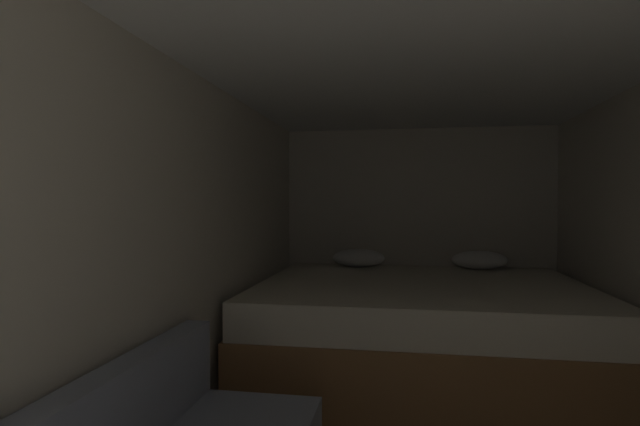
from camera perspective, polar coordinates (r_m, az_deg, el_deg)
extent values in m
cube|color=beige|center=(4.75, 11.18, -2.43)|extent=(2.57, 0.05, 1.99)
cube|color=beige|center=(2.55, -17.05, -5.47)|extent=(0.05, 4.91, 1.99)
cube|color=white|center=(2.38, 12.83, 18.98)|extent=(2.57, 4.91, 0.05)
cube|color=olive|center=(3.82, 11.54, -14.84)|extent=(2.35, 1.98, 0.47)
cube|color=beige|center=(3.74, 11.56, -9.60)|extent=(2.31, 1.94, 0.24)
ellipsoid|color=white|center=(4.51, 4.49, -5.19)|extent=(0.47, 0.30, 0.16)
ellipsoid|color=white|center=(4.54, 17.98, -5.20)|extent=(0.47, 0.30, 0.16)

